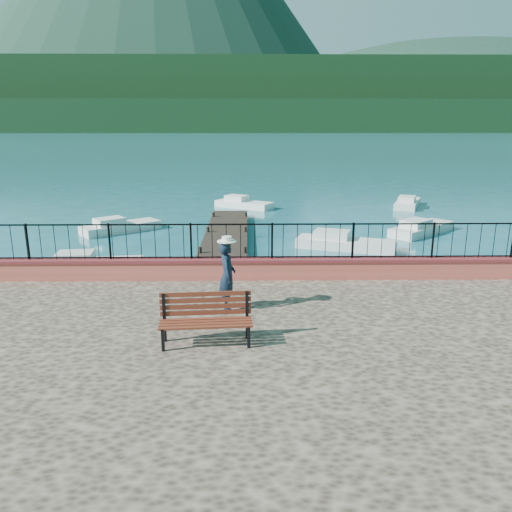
{
  "coord_description": "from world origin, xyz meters",
  "views": [
    {
      "loc": [
        -0.94,
        -9.47,
        5.37
      ],
      "look_at": [
        -0.76,
        2.0,
        2.3
      ],
      "focal_mm": 35.0,
      "sensor_mm": 36.0,
      "label": 1
    }
  ],
  "objects_px": {
    "park_bench": "(206,329)",
    "boat_3": "(121,224)",
    "boat_2": "(422,225)",
    "boat_4": "(244,202)",
    "boat_0": "(91,262)",
    "boat_5": "(408,201)",
    "person": "(227,276)",
    "boat_1": "(346,240)"
  },
  "relations": [
    {
      "from": "park_bench",
      "to": "boat_3",
      "type": "distance_m",
      "value": 17.03
    },
    {
      "from": "boat_2",
      "to": "boat_4",
      "type": "xyz_separation_m",
      "value": [
        -9.0,
        7.95,
        0.0
      ]
    },
    {
      "from": "boat_3",
      "to": "park_bench",
      "type": "bearing_deg",
      "value": -109.54
    },
    {
      "from": "park_bench",
      "to": "boat_0",
      "type": "distance_m",
      "value": 10.26
    },
    {
      "from": "boat_5",
      "to": "boat_0",
      "type": "bearing_deg",
      "value": 155.26
    },
    {
      "from": "boat_4",
      "to": "person",
      "type": "bearing_deg",
      "value": -59.26
    },
    {
      "from": "boat_3",
      "to": "person",
      "type": "bearing_deg",
      "value": -105.95
    },
    {
      "from": "boat_2",
      "to": "boat_4",
      "type": "relative_size",
      "value": 1.12
    },
    {
      "from": "park_bench",
      "to": "boat_0",
      "type": "xyz_separation_m",
      "value": [
        -5.01,
        8.88,
        -1.1
      ]
    },
    {
      "from": "boat_3",
      "to": "boat_5",
      "type": "height_order",
      "value": "same"
    },
    {
      "from": "boat_1",
      "to": "boat_3",
      "type": "height_order",
      "value": "same"
    },
    {
      "from": "boat_1",
      "to": "park_bench",
      "type": "bearing_deg",
      "value": -92.67
    },
    {
      "from": "boat_0",
      "to": "boat_1",
      "type": "xyz_separation_m",
      "value": [
        10.12,
        3.38,
        0.0
      ]
    },
    {
      "from": "person",
      "to": "park_bench",
      "type": "bearing_deg",
      "value": 167.69
    },
    {
      "from": "park_bench",
      "to": "boat_5",
      "type": "distance_m",
      "value": 26.15
    },
    {
      "from": "boat_2",
      "to": "person",
      "type": "bearing_deg",
      "value": -166.78
    },
    {
      "from": "park_bench",
      "to": "boat_4",
      "type": "relative_size",
      "value": 0.48
    },
    {
      "from": "person",
      "to": "boat_0",
      "type": "xyz_separation_m",
      "value": [
        -5.35,
        6.97,
        -1.6
      ]
    },
    {
      "from": "boat_2",
      "to": "boat_4",
      "type": "distance_m",
      "value": 12.01
    },
    {
      "from": "boat_2",
      "to": "boat_3",
      "type": "xyz_separation_m",
      "value": [
        -15.21,
        0.64,
        0.0
      ]
    },
    {
      "from": "boat_1",
      "to": "boat_3",
      "type": "relative_size",
      "value": 1.09
    },
    {
      "from": "park_bench",
      "to": "boat_0",
      "type": "relative_size",
      "value": 0.49
    },
    {
      "from": "boat_1",
      "to": "boat_0",
      "type": "bearing_deg",
      "value": -141.56
    },
    {
      "from": "boat_4",
      "to": "boat_5",
      "type": "distance_m",
      "value": 10.8
    },
    {
      "from": "boat_3",
      "to": "boat_4",
      "type": "relative_size",
      "value": 1.04
    },
    {
      "from": "park_bench",
      "to": "boat_0",
      "type": "height_order",
      "value": "park_bench"
    },
    {
      "from": "boat_2",
      "to": "boat_4",
      "type": "height_order",
      "value": "same"
    },
    {
      "from": "boat_1",
      "to": "boat_5",
      "type": "distance_m",
      "value": 12.88
    },
    {
      "from": "boat_4",
      "to": "boat_5",
      "type": "bearing_deg",
      "value": 32.3
    },
    {
      "from": "boat_3",
      "to": "boat_5",
      "type": "bearing_deg",
      "value": -15.2
    },
    {
      "from": "boat_4",
      "to": "boat_5",
      "type": "xyz_separation_m",
      "value": [
        10.8,
        0.19,
        0.0
      ]
    },
    {
      "from": "boat_0",
      "to": "boat_4",
      "type": "xyz_separation_m",
      "value": [
        5.56,
        14.46,
        0.0
      ]
    },
    {
      "from": "boat_3",
      "to": "boat_5",
      "type": "relative_size",
      "value": 1.03
    },
    {
      "from": "boat_1",
      "to": "boat_5",
      "type": "height_order",
      "value": "same"
    },
    {
      "from": "person",
      "to": "boat_3",
      "type": "distance_m",
      "value": 15.42
    },
    {
      "from": "boat_0",
      "to": "boat_2",
      "type": "relative_size",
      "value": 0.87
    },
    {
      "from": "boat_5",
      "to": "boat_3",
      "type": "bearing_deg",
      "value": 137.22
    },
    {
      "from": "boat_0",
      "to": "boat_2",
      "type": "height_order",
      "value": "same"
    },
    {
      "from": "boat_1",
      "to": "boat_3",
      "type": "xyz_separation_m",
      "value": [
        -10.78,
        3.76,
        0.0
      ]
    },
    {
      "from": "person",
      "to": "boat_2",
      "type": "relative_size",
      "value": 0.37
    },
    {
      "from": "person",
      "to": "boat_2",
      "type": "xyz_separation_m",
      "value": [
        9.2,
        13.48,
        -1.6
      ]
    },
    {
      "from": "boat_0",
      "to": "boat_5",
      "type": "bearing_deg",
      "value": 35.72
    }
  ]
}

